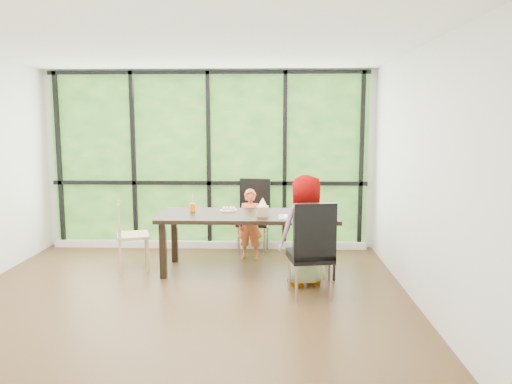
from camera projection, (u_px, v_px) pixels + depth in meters
ground at (185, 296)px, 5.50m from camera, size 5.00×5.00×0.00m
back_wall at (209, 160)px, 7.54m from camera, size 5.00×0.00×5.00m
foliage_backdrop at (209, 160)px, 7.52m from camera, size 4.80×0.02×2.65m
window_mullions at (209, 160)px, 7.48m from camera, size 4.80×0.06×2.65m
window_sill at (210, 244)px, 7.62m from camera, size 4.80×0.12×0.10m
dining_table at (249, 242)px, 6.41m from camera, size 2.31×1.03×0.75m
chair_window_leather at (253, 216)px, 7.30m from camera, size 0.50×0.50×1.08m
chair_interior_leather at (310, 249)px, 5.44m from camera, size 0.53×0.53×1.08m
chair_end_beech at (133, 236)px, 6.46m from camera, size 0.51×0.52×0.90m
child_toddler at (250, 224)px, 6.94m from camera, size 0.40×0.30×1.00m
child_older at (303, 230)px, 5.83m from camera, size 0.76×0.64×1.32m
placemat at (296, 217)px, 6.14m from camera, size 0.45×0.33×0.01m
plate_far at (229, 210)px, 6.59m from camera, size 0.23×0.23×0.01m
plate_near at (294, 216)px, 6.14m from camera, size 0.27×0.27×0.02m
orange_cup at (193, 207)px, 6.51m from camera, size 0.07×0.07×0.11m
green_cup at (324, 213)px, 6.08m from camera, size 0.08×0.08×0.13m
tissue_box at (263, 211)px, 6.19m from camera, size 0.15×0.15×0.13m
crepe_rolls_far at (229, 208)px, 6.59m from camera, size 0.20×0.12×0.04m
crepe_rolls_near at (294, 214)px, 6.13m from camera, size 0.10×0.12×0.04m
straw_white at (193, 200)px, 6.50m from camera, size 0.01×0.04×0.20m
straw_pink at (324, 204)px, 6.06m from camera, size 0.01×0.04×0.20m
tissue at (263, 202)px, 6.17m from camera, size 0.12×0.12×0.11m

